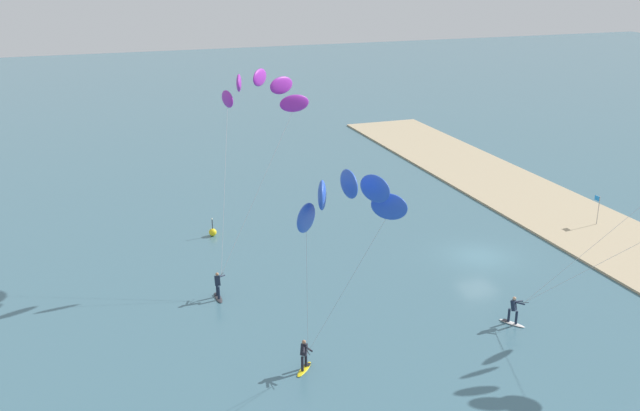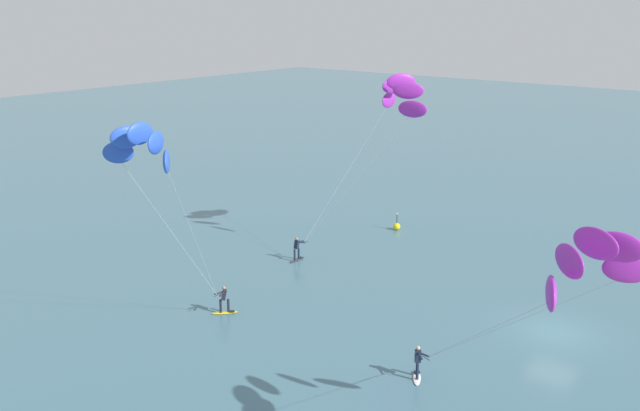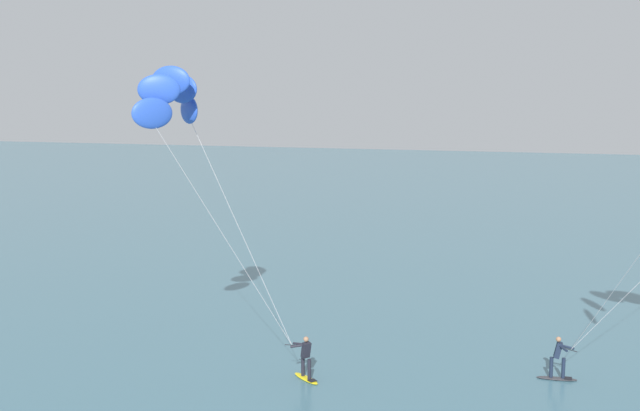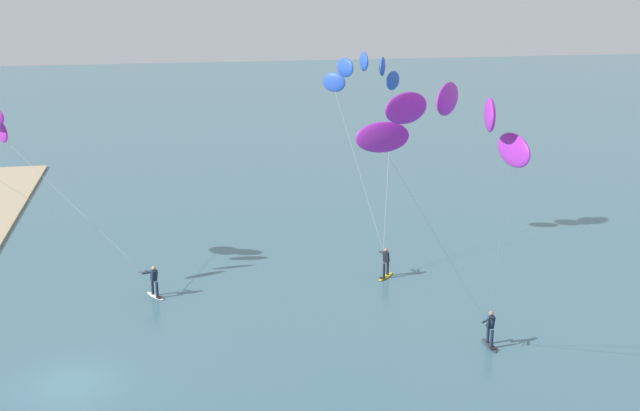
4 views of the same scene
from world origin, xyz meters
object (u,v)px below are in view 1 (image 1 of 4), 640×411
(kitesurfer_far_out, at_px, (346,208))
(marker_buoy, at_px, (213,232))
(beach_flag, at_px, (598,204))
(kitesurfer_mid_water, at_px, (259,96))

(kitesurfer_far_out, bearing_deg, marker_buoy, 2.04)
(beach_flag, bearing_deg, marker_buoy, 74.79)
(kitesurfer_mid_water, bearing_deg, kitesurfer_far_out, 175.05)
(kitesurfer_mid_water, height_order, kitesurfer_far_out, kitesurfer_mid_water)
(marker_buoy, bearing_deg, kitesurfer_mid_water, -150.92)
(marker_buoy, relative_size, beach_flag, 0.63)
(kitesurfer_far_out, relative_size, beach_flag, 5.34)
(marker_buoy, bearing_deg, kitesurfer_far_out, -177.96)
(kitesurfer_mid_water, relative_size, kitesurfer_far_out, 1.08)
(kitesurfer_mid_water, xyz_separation_m, beach_flag, (-2.97, -25.29, -9.24))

